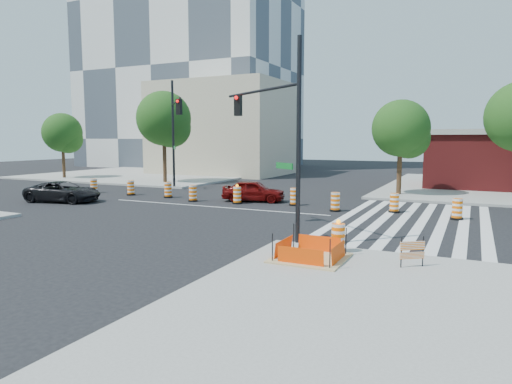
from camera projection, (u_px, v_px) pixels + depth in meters
ground at (212, 207)px, 26.25m from camera, size 120.00×120.00×0.00m
sidewalk_nw at (157, 174)px, 50.10m from camera, size 22.00×22.00×0.15m
crosswalk_east at (411, 221)px, 21.54m from camera, size 6.75×13.50×0.01m
lane_centerline at (212, 207)px, 26.25m from camera, size 14.00×0.12×0.01m
excavation_pit at (310, 256)px, 14.29m from camera, size 2.20×2.20×0.90m
tower_nw at (190, 6)px, 64.41m from camera, size 28.00×18.00×45.00m
beige_midrise at (222, 129)px, 50.53m from camera, size 14.00×10.00×10.00m
red_coupe at (254, 191)px, 28.40m from camera, size 4.15×2.43×1.33m
dark_suv at (63, 192)px, 28.24m from camera, size 4.93×3.06×1.27m
signal_pole_se at (276, 123)px, 17.38m from camera, size 4.61×3.25×7.30m
signal_pole_nw at (175, 123)px, 33.83m from camera, size 4.15×4.82×8.22m
pit_drum at (338, 239)px, 15.10m from camera, size 0.56×0.56×1.10m
barricade at (412, 250)px, 13.33m from camera, size 0.64×0.49×0.91m
tree_north_a at (63, 135)px, 43.98m from camera, size 3.75×3.75×6.37m
tree_north_b at (164, 122)px, 39.39m from camera, size 4.70×4.70×8.00m
tree_north_c at (401, 132)px, 30.66m from camera, size 3.83×3.83×6.52m
median_drum_0 at (94, 186)px, 32.92m from camera, size 0.60×0.60×1.02m
median_drum_1 at (131, 188)px, 31.64m from camera, size 0.60×0.60×1.02m
median_drum_2 at (168, 190)px, 30.29m from camera, size 0.60×0.60×1.02m
median_drum_3 at (193, 194)px, 28.46m from camera, size 0.60×0.60×1.02m
median_drum_4 at (237, 196)px, 27.44m from camera, size 0.60×0.60×1.18m
median_drum_5 at (294, 197)px, 26.72m from camera, size 0.60×0.60×1.02m
median_drum_6 at (335, 202)px, 24.57m from camera, size 0.60×0.60×1.02m
median_drum_7 at (394, 204)px, 24.15m from camera, size 0.60×0.60×1.02m
median_drum_8 at (457, 210)px, 22.03m from camera, size 0.60×0.60×1.02m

